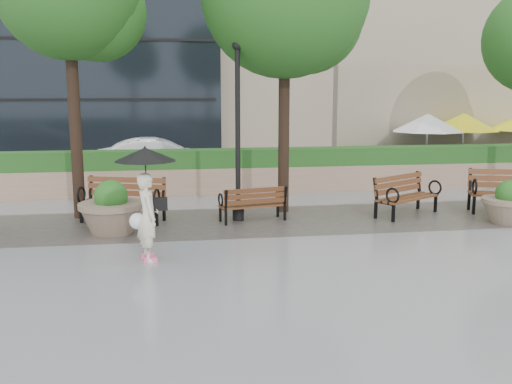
{
  "coord_description": "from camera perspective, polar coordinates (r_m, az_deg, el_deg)",
  "views": [
    {
      "loc": [
        -1.58,
        -10.27,
        3.12
      ],
      "look_at": [
        0.16,
        0.89,
        1.1
      ],
      "focal_mm": 40.0,
      "sensor_mm": 36.0,
      "label": 1
    }
  ],
  "objects": [
    {
      "name": "ground",
      "position": [
        10.85,
        -0.11,
        -6.58
      ],
      "size": [
        100.0,
        100.0,
        0.0
      ],
      "primitive_type": "plane",
      "color": "gray",
      "rests_on": "ground"
    },
    {
      "name": "cobble_strip",
      "position": [
        13.72,
        -2.02,
        -2.99
      ],
      "size": [
        28.0,
        3.2,
        0.01
      ],
      "primitive_type": "cube",
      "color": "#383330",
      "rests_on": "ground"
    },
    {
      "name": "hedge_wall",
      "position": [
        17.51,
        -3.61,
        2.06
      ],
      "size": [
        24.0,
        0.8,
        1.35
      ],
      "color": "tan",
      "rests_on": "ground"
    },
    {
      "name": "cafe_wall",
      "position": [
        23.13,
        19.91,
        6.77
      ],
      "size": [
        10.0,
        0.6,
        4.0
      ],
      "primitive_type": "cube",
      "color": "tan",
      "rests_on": "ground"
    },
    {
      "name": "cafe_hedge",
      "position": [
        21.11,
        21.32,
        2.18
      ],
      "size": [
        8.0,
        0.5,
        0.9
      ],
      "primitive_type": "cube",
      "color": "#224316",
      "rests_on": "ground"
    },
    {
      "name": "asphalt_street",
      "position": [
        21.55,
        -4.58,
        1.79
      ],
      "size": [
        40.0,
        7.0,
        0.0
      ],
      "primitive_type": "cube",
      "color": "black",
      "rests_on": "ground"
    },
    {
      "name": "bench_1",
      "position": [
        14.0,
        -13.15,
        -1.7
      ],
      "size": [
        2.09,
        1.35,
        1.05
      ],
      "rotation": [
        0.0,
        0.0,
        -0.32
      ],
      "color": "brown",
      "rests_on": "ground"
    },
    {
      "name": "bench_2",
      "position": [
        13.72,
        -0.32,
        -1.92
      ],
      "size": [
        1.67,
        0.94,
        0.85
      ],
      "rotation": [
        0.0,
        0.0,
        3.35
      ],
      "color": "brown",
      "rests_on": "ground"
    },
    {
      "name": "bench_3",
      "position": [
        14.85,
        14.79,
        -1.15
      ],
      "size": [
        1.98,
        1.6,
        1.01
      ],
      "rotation": [
        0.0,
        0.0,
        0.54
      ],
      "color": "brown",
      "rests_on": "ground"
    },
    {
      "name": "bench_4",
      "position": [
        15.99,
        24.16,
        -0.81
      ],
      "size": [
        2.19,
        1.4,
        1.1
      ],
      "rotation": [
        0.0,
        0.0,
        -0.31
      ],
      "color": "brown",
      "rests_on": "ground"
    },
    {
      "name": "planter_left",
      "position": [
        12.94,
        -14.24,
        -2.01
      ],
      "size": [
        1.42,
        1.42,
        1.19
      ],
      "color": "#7F6B56",
      "rests_on": "ground"
    },
    {
      "name": "planter_right",
      "position": [
        14.76,
        23.93,
        -1.34
      ],
      "size": [
        1.24,
        1.24,
        1.04
      ],
      "color": "#7F6B56",
      "rests_on": "ground"
    },
    {
      "name": "lamppost",
      "position": [
        13.58,
        -1.83,
        4.9
      ],
      "size": [
        0.28,
        0.28,
        4.25
      ],
      "color": "black",
      "rests_on": "ground"
    },
    {
      "name": "patio_umb_white",
      "position": [
        20.84,
        16.79,
        6.61
      ],
      "size": [
        2.5,
        2.5,
        2.3
      ],
      "color": "black",
      "rests_on": "ground"
    },
    {
      "name": "patio_umb_yellow_a",
      "position": [
        21.75,
        20.06,
        6.56
      ],
      "size": [
        2.5,
        2.5,
        2.3
      ],
      "color": "black",
      "rests_on": "ground"
    },
    {
      "name": "car_right",
      "position": [
        20.48,
        -9.68,
        3.28
      ],
      "size": [
        4.47,
        1.73,
        1.45
      ],
      "primitive_type": "imported",
      "rotation": [
        0.0,
        0.0,
        1.62
      ],
      "color": "white",
      "rests_on": "ground"
    },
    {
      "name": "pedestrian",
      "position": [
        10.61,
        -10.89,
        -0.06
      ],
      "size": [
        1.14,
        1.14,
        2.09
      ],
      "rotation": [
        0.0,
        0.0,
        1.81
      ],
      "color": "#EBE4C5",
      "rests_on": "ground"
    }
  ]
}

